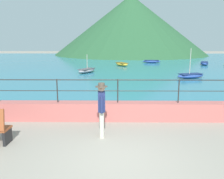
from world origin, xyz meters
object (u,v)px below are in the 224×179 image
object	(u,v)px
boat_5	(122,64)
boat_3	(152,61)
boat_2	(204,63)
boat_4	(87,70)
boat_6	(190,76)
person_walking	(102,107)

from	to	relation	value
boat_5	boat_3	bearing A→B (deg)	42.47
boat_2	boat_4	world-z (taller)	boat_4
boat_3	boat_2	bearing A→B (deg)	-21.93
boat_2	boat_6	size ratio (longest dim) A/B	1.00
boat_4	boat_5	size ratio (longest dim) A/B	1.00
boat_2	boat_5	size ratio (longest dim) A/B	1.00
boat_3	boat_4	distance (m)	12.21
boat_2	boat_5	bearing A→B (deg)	-173.00
boat_2	boat_3	world-z (taller)	same
boat_5	boat_2	bearing A→B (deg)	7.00
person_walking	boat_4	world-z (taller)	person_walking
boat_2	boat_3	size ratio (longest dim) A/B	1.03
person_walking	boat_5	bearing A→B (deg)	86.68
boat_3	boat_4	xyz separation A→B (m)	(-7.42, -9.70, 0.00)
person_walking	boat_2	distance (m)	24.99
person_walking	boat_6	size ratio (longest dim) A/B	0.71
boat_5	boat_6	xyz separation A→B (m)	(5.17, -9.26, 0.01)
person_walking	boat_6	distance (m)	13.45
person_walking	boat_3	bearing A→B (deg)	78.08
boat_5	boat_6	distance (m)	10.61
boat_3	boat_6	xyz separation A→B (m)	(1.17, -12.92, 0.01)
person_walking	boat_4	size ratio (longest dim) A/B	0.71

